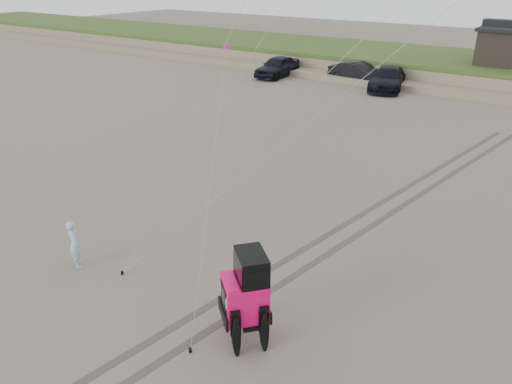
# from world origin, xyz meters

# --- Properties ---
(ground) EXTENTS (160.00, 160.00, 0.00)m
(ground) POSITION_xyz_m (0.00, 0.00, 0.00)
(ground) COLOR #6B6054
(ground) RESTS_ON ground
(dune_ridge) EXTENTS (160.00, 14.25, 1.73)m
(dune_ridge) POSITION_xyz_m (0.00, 37.50, 0.82)
(dune_ridge) COLOR #7A6B54
(dune_ridge) RESTS_ON ground
(truck_a) EXTENTS (2.32, 5.33, 1.79)m
(truck_a) POSITION_xyz_m (-15.90, 29.06, 0.89)
(truck_a) COLOR black
(truck_a) RESTS_ON ground
(truck_b) EXTENTS (5.19, 2.21, 1.66)m
(truck_b) POSITION_xyz_m (-9.06, 30.98, 0.83)
(truck_b) COLOR black
(truck_b) RESTS_ON ground
(truck_c) EXTENTS (3.78, 6.34, 1.72)m
(truck_c) POSITION_xyz_m (-6.05, 29.91, 0.86)
(truck_c) COLOR black
(truck_c) RESTS_ON ground
(jeep) EXTENTS (5.23, 5.61, 2.00)m
(jeep) POSITION_xyz_m (2.15, 0.00, 1.00)
(jeep) COLOR #FF0C65
(jeep) RESTS_ON ground
(man) EXTENTS (0.70, 0.60, 1.63)m
(man) POSITION_xyz_m (-4.30, -0.40, 0.81)
(man) COLOR #83A2CA
(man) RESTS_ON ground
(stake_main) EXTENTS (0.08, 0.08, 0.12)m
(stake_main) POSITION_xyz_m (-2.74, 0.09, 0.06)
(stake_main) COLOR black
(stake_main) RESTS_ON ground
(stake_aux) EXTENTS (0.08, 0.08, 0.12)m
(stake_aux) POSITION_xyz_m (1.37, -1.26, 0.06)
(stake_aux) COLOR black
(stake_aux) RESTS_ON ground
(tire_tracks) EXTENTS (5.22, 29.74, 0.01)m
(tire_tracks) POSITION_xyz_m (2.00, 8.00, 0.00)
(tire_tracks) COLOR #4C443D
(tire_tracks) RESTS_ON ground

